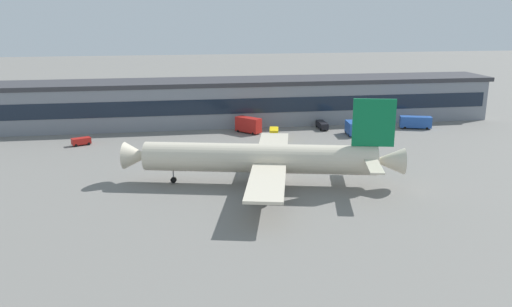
{
  "coord_description": "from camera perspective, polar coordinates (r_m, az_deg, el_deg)",
  "views": [
    {
      "loc": [
        -20.67,
        -96.12,
        31.62
      ],
      "look_at": [
        -4.96,
        0.34,
        5.0
      ],
      "focal_mm": 36.97,
      "sensor_mm": 36.0,
      "label": 1
    }
  ],
  "objects": [
    {
      "name": "catering_truck",
      "position": [
        140.15,
        -0.79,
        3.16
      ],
      "size": [
        6.77,
        7.08,
        4.15
      ],
      "color": "red",
      "rests_on": "ground_plane"
    },
    {
      "name": "fuel_truck",
      "position": [
        152.1,
        16.82,
        3.31
      ],
      "size": [
        8.85,
        5.15,
        3.35
      ],
      "color": "#2651A5",
      "rests_on": "ground_plane"
    },
    {
      "name": "crew_van",
      "position": [
        134.41,
        1.96,
        2.26
      ],
      "size": [
        3.21,
        5.54,
        2.55
      ],
      "color": "yellow",
      "rests_on": "ground_plane"
    },
    {
      "name": "follow_me_car",
      "position": [
        134.18,
        -18.42,
        1.29
      ],
      "size": [
        4.79,
        3.55,
        1.85
      ],
      "color": "red",
      "rests_on": "ground_plane"
    },
    {
      "name": "stair_truck",
      "position": [
        140.08,
        10.31,
        2.77
      ],
      "size": [
        2.97,
        6.21,
        3.55
      ],
      "color": "#2651A5",
      "rests_on": "ground_plane"
    },
    {
      "name": "airliner",
      "position": [
        97.39,
        0.9,
        -0.54
      ],
      "size": [
        51.65,
        44.29,
        16.51
      ],
      "color": "beige",
      "rests_on": "ground_plane"
    },
    {
      "name": "terminal_building",
      "position": [
        152.57,
        -1.34,
        5.69
      ],
      "size": [
        146.1,
        15.96,
        12.63
      ],
      "color": "gray",
      "rests_on": "ground_plane"
    },
    {
      "name": "belt_loader",
      "position": [
        146.17,
        7.17,
        3.09
      ],
      "size": [
        2.18,
        6.43,
        1.95
      ],
      "color": "black",
      "rests_on": "ground_plane"
    },
    {
      "name": "ground_plane",
      "position": [
        103.28,
        2.75,
        -2.61
      ],
      "size": [
        600.0,
        600.0,
        0.0
      ],
      "primitive_type": "plane",
      "color": "slate"
    }
  ]
}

